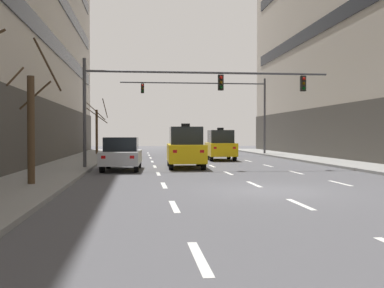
% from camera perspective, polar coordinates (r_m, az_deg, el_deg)
% --- Properties ---
extents(ground_plane, '(120.00, 120.00, 0.00)m').
position_cam_1_polar(ground_plane, '(15.57, 9.34, -5.64)').
color(ground_plane, '#515156').
extents(sidewalk_left, '(3.16, 80.00, 0.14)m').
position_cam_1_polar(sidewalk_left, '(15.51, -21.53, -5.47)').
color(sidewalk_left, gray).
rests_on(sidewalk_left, ground).
extents(lane_stripe_l1_s2, '(0.16, 2.00, 0.01)m').
position_cam_1_polar(lane_stripe_l1_s2, '(7.17, 0.89, -13.65)').
color(lane_stripe_l1_s2, silver).
rests_on(lane_stripe_l1_s2, ground).
extents(lane_stripe_l1_s3, '(0.16, 2.00, 0.01)m').
position_cam_1_polar(lane_stripe_l1_s3, '(12.05, -2.18, -7.60)').
color(lane_stripe_l1_s3, silver).
rests_on(lane_stripe_l1_s3, ground).
extents(lane_stripe_l1_s4, '(0.16, 2.00, 0.01)m').
position_cam_1_polar(lane_stripe_l1_s4, '(17.00, -3.44, -5.04)').
color(lane_stripe_l1_s4, silver).
rests_on(lane_stripe_l1_s4, ground).
extents(lane_stripe_l1_s5, '(0.16, 2.00, 0.01)m').
position_cam_1_polar(lane_stripe_l1_s5, '(21.97, -4.13, -3.63)').
color(lane_stripe_l1_s5, silver).
rests_on(lane_stripe_l1_s5, ground).
extents(lane_stripe_l1_s6, '(0.16, 2.00, 0.01)m').
position_cam_1_polar(lane_stripe_l1_s6, '(26.95, -4.56, -2.75)').
color(lane_stripe_l1_s6, silver).
rests_on(lane_stripe_l1_s6, ground).
extents(lane_stripe_l1_s7, '(0.16, 2.00, 0.01)m').
position_cam_1_polar(lane_stripe_l1_s7, '(31.94, -4.86, -2.14)').
color(lane_stripe_l1_s7, silver).
rests_on(lane_stripe_l1_s7, ground).
extents(lane_stripe_l1_s8, '(0.16, 2.00, 0.01)m').
position_cam_1_polar(lane_stripe_l1_s8, '(36.93, -5.07, -1.70)').
color(lane_stripe_l1_s8, silver).
rests_on(lane_stripe_l1_s8, ground).
extents(lane_stripe_l1_s9, '(0.16, 2.00, 0.01)m').
position_cam_1_polar(lane_stripe_l1_s9, '(41.93, -5.24, -1.36)').
color(lane_stripe_l1_s9, silver).
rests_on(lane_stripe_l1_s9, ground).
extents(lane_stripe_l1_s10, '(0.16, 2.00, 0.01)m').
position_cam_1_polar(lane_stripe_l1_s10, '(46.92, -5.37, -1.09)').
color(lane_stripe_l1_s10, silver).
rests_on(lane_stripe_l1_s10, ground).
extents(lane_stripe_l2_s3, '(0.16, 2.00, 0.01)m').
position_cam_1_polar(lane_stripe_l2_s3, '(12.73, 13.05, -7.15)').
color(lane_stripe_l2_s3, silver).
rests_on(lane_stripe_l2_s3, ground).
extents(lane_stripe_l2_s4, '(0.16, 2.00, 0.01)m').
position_cam_1_polar(lane_stripe_l2_s4, '(17.49, 7.55, -4.87)').
color(lane_stripe_l2_s4, silver).
rests_on(lane_stripe_l2_s4, ground).
extents(lane_stripe_l2_s5, '(0.16, 2.00, 0.01)m').
position_cam_1_polar(lane_stripe_l2_s5, '(22.35, 4.44, -3.55)').
color(lane_stripe_l2_s5, silver).
rests_on(lane_stripe_l2_s5, ground).
extents(lane_stripe_l2_s6, '(0.16, 2.00, 0.01)m').
position_cam_1_polar(lane_stripe_l2_s6, '(27.27, 2.45, -2.70)').
color(lane_stripe_l2_s6, silver).
rests_on(lane_stripe_l2_s6, ground).
extents(lane_stripe_l2_s7, '(0.16, 2.00, 0.01)m').
position_cam_1_polar(lane_stripe_l2_s7, '(32.21, 1.07, -2.11)').
color(lane_stripe_l2_s7, silver).
rests_on(lane_stripe_l2_s7, ground).
extents(lane_stripe_l2_s8, '(0.16, 2.00, 0.01)m').
position_cam_1_polar(lane_stripe_l2_s8, '(37.16, 0.06, -1.67)').
color(lane_stripe_l2_s8, silver).
rests_on(lane_stripe_l2_s8, ground).
extents(lane_stripe_l2_s9, '(0.16, 2.00, 0.01)m').
position_cam_1_polar(lane_stripe_l2_s9, '(42.13, -0.71, -1.34)').
color(lane_stripe_l2_s9, silver).
rests_on(lane_stripe_l2_s9, ground).
extents(lane_stripe_l2_s10, '(0.16, 2.00, 0.01)m').
position_cam_1_polar(lane_stripe_l2_s10, '(47.10, -1.32, -1.08)').
color(lane_stripe_l2_s10, silver).
rests_on(lane_stripe_l2_s10, ground).
extents(lane_stripe_l3_s4, '(0.16, 2.00, 0.01)m').
position_cam_1_polar(lane_stripe_l3_s4, '(18.57, 17.59, -4.56)').
color(lane_stripe_l3_s4, silver).
rests_on(lane_stripe_l3_s4, ground).
extents(lane_stripe_l3_s5, '(0.16, 2.00, 0.01)m').
position_cam_1_polar(lane_stripe_l3_s5, '(23.21, 12.55, -3.40)').
color(lane_stripe_l3_s5, silver).
rests_on(lane_stripe_l3_s5, ground).
extents(lane_stripe_l3_s6, '(0.16, 2.00, 0.01)m').
position_cam_1_polar(lane_stripe_l3_s6, '(27.97, 9.21, -2.62)').
color(lane_stripe_l3_s6, silver).
rests_on(lane_stripe_l3_s6, ground).
extents(lane_stripe_l3_s7, '(0.16, 2.00, 0.01)m').
position_cam_1_polar(lane_stripe_l3_s7, '(32.81, 6.85, -2.06)').
color(lane_stripe_l3_s7, silver).
rests_on(lane_stripe_l3_s7, ground).
extents(lane_stripe_l3_s8, '(0.16, 2.00, 0.01)m').
position_cam_1_polar(lane_stripe_l3_s8, '(37.68, 5.10, -1.64)').
color(lane_stripe_l3_s8, silver).
rests_on(lane_stripe_l3_s8, ground).
extents(lane_stripe_l3_s9, '(0.16, 2.00, 0.01)m').
position_cam_1_polar(lane_stripe_l3_s9, '(42.59, 3.75, -1.32)').
color(lane_stripe_l3_s9, silver).
rests_on(lane_stripe_l3_s9, ground).
extents(lane_stripe_l3_s10, '(0.16, 2.00, 0.01)m').
position_cam_1_polar(lane_stripe_l3_s10, '(47.51, 2.68, -1.06)').
color(lane_stripe_l3_s10, silver).
rests_on(lane_stripe_l3_s10, ground).
extents(taxi_driving_0, '(2.11, 4.72, 2.45)m').
position_cam_1_polar(taxi_driving_0, '(25.79, -0.79, -0.43)').
color(taxi_driving_0, black).
rests_on(taxi_driving_0, ground).
extents(taxi_driving_1, '(2.05, 4.52, 2.33)m').
position_cam_1_polar(taxi_driving_1, '(33.71, 3.48, -0.15)').
color(taxi_driving_1, black).
rests_on(taxi_driving_1, ground).
extents(car_driving_2, '(2.10, 4.61, 1.70)m').
position_cam_1_polar(car_driving_2, '(24.26, -8.57, -1.22)').
color(car_driving_2, black).
rests_on(car_driving_2, ground).
extents(traffic_signal_0, '(13.24, 0.35, 5.70)m').
position_cam_1_polar(traffic_signal_0, '(25.21, -1.43, 6.64)').
color(traffic_signal_0, '#4C4C51').
rests_on(traffic_signal_0, sidewalk_left).
extents(traffic_signal_1, '(12.99, 0.35, 6.75)m').
position_cam_1_polar(traffic_signal_1, '(41.97, 3.33, 5.47)').
color(traffic_signal_1, '#4C4C51').
rests_on(traffic_signal_1, sidewalk_right).
extents(street_tree_1, '(1.79, 1.64, 4.82)m').
position_cam_1_polar(street_tree_1, '(41.87, -11.47, 1.82)').
color(street_tree_1, '#4C3823').
rests_on(street_tree_1, sidewalk_left).
extents(street_tree_3, '(1.72, 1.70, 4.85)m').
position_cam_1_polar(street_tree_3, '(17.05, -18.96, 2.22)').
color(street_tree_3, '#4C3823').
rests_on(street_tree_3, sidewalk_left).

